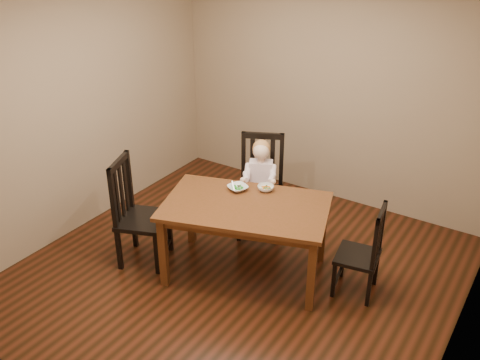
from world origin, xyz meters
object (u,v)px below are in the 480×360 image
Objects in this scene: dining_table at (246,213)px; chair_child at (261,187)px; toddler at (261,178)px; chair_right at (363,253)px; bowl_peas at (238,188)px; bowl_veg at (266,188)px; chair_left at (137,214)px.

chair_child reaches higher than dining_table.
dining_table is 1.57× the size of chair_child.
toddler is (-0.26, 0.71, -0.00)m from dining_table.
chair_right reaches higher than dining_table.
bowl_peas is 0.27m from bowl_veg.
chair_left is 1.35m from toddler.
chair_child is at bearing 62.62° from chair_right.
chair_left reaches higher than toddler.
chair_child is at bearing -90.00° from toddler.
chair_child reaches higher than bowl_peas.
chair_left is 1.03m from bowl_peas.
toddler is at bearing 90.00° from chair_child.
chair_right reaches higher than bowl_peas.
toddler is at bearing 126.94° from bowl_veg.
bowl_peas is (-0.22, 0.20, 0.11)m from dining_table.
chair_left is (-0.74, -1.16, 0.00)m from chair_child.
chair_right is at bearing 138.02° from toddler.
chair_left is 1.22× the size of chair_right.
dining_table is 1.14m from chair_right.
bowl_peas reaches higher than dining_table.
dining_table is 1.91× the size of chair_right.
toddler reaches higher than chair_right.
bowl_veg is at bearing 31.22° from bowl_peas.
bowl_peas is at bearing 85.97° from chair_right.
bowl_veg is at bearing 87.90° from dining_table.
chair_child is at bearing 110.69° from dining_table.
dining_table is 0.36m from bowl_veg.
chair_right is at bearing -1.31° from bowl_veg.
dining_table is 0.76m from toddler.
chair_right is 1.11m from bowl_veg.
bowl_peas is at bearing 71.21° from chair_child.
chair_left is at bearing -144.64° from bowl_veg.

